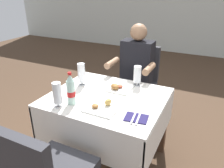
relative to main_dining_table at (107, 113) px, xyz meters
The scene contains 11 objects.
ground_plane 0.56m from the main_dining_table, 92.53° to the left, with size 11.00×11.00×0.00m, color #473323.
main_dining_table is the anchor object (origin of this frame).
chair_far_diner_seat 0.83m from the main_dining_table, 90.00° to the left, with size 0.44×0.50×0.97m.
seated_diner_far 0.74m from the main_dining_table, 90.31° to the left, with size 0.50×0.46×1.26m.
plate_near_camera 0.28m from the main_dining_table, 71.91° to the right, with size 0.26×0.26×0.07m.
plate_far_diner 0.26m from the main_dining_table, 82.18° to the left, with size 0.24×0.24×0.06m.
beer_glass_left 0.52m from the main_dining_table, 128.59° to the right, with size 0.07×0.07×0.21m.
beer_glass_middle 0.47m from the main_dining_table, 65.68° to the left, with size 0.07×0.07×0.20m.
beer_glass_right 0.46m from the main_dining_table, 161.77° to the left, with size 0.07×0.07×0.22m.
cola_bottle_primary 0.44m from the main_dining_table, 129.23° to the right, with size 0.07×0.07×0.28m.
napkin_cutlery_set 0.46m from the main_dining_table, 31.84° to the right, with size 0.19×0.20×0.01m.
Camera 1 is at (0.82, -1.64, 1.63)m, focal length 35.19 mm.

